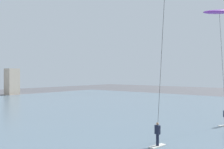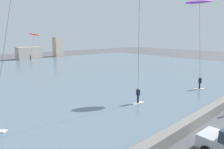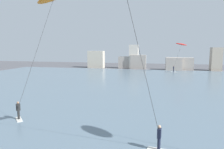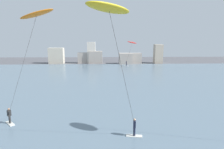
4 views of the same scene
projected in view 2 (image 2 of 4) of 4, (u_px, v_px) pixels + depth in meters
seawall_barrier at (196, 120)px, 14.96m from camera, size 60.00×0.70×0.85m
water_bay at (49, 75)px, 34.57m from camera, size 84.00×52.00×0.10m
kitesurfer_red at (34, 37)px, 52.82m from camera, size 3.87×1.54×7.61m
kitesurfer_purple at (200, 8)px, 21.83m from camera, size 4.60×2.71×10.95m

